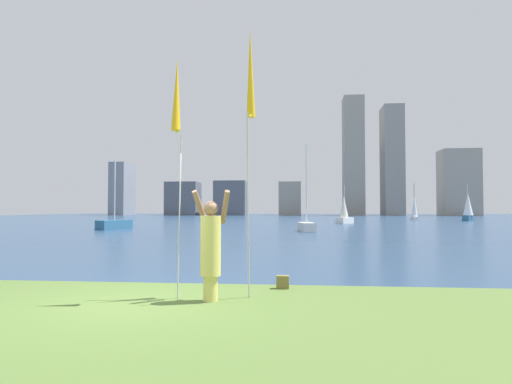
# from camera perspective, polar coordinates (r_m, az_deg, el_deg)

# --- Properties ---
(ground) EXTENTS (120.00, 138.00, 0.12)m
(ground) POSITION_cam_1_polar(r_m,az_deg,el_deg) (58.31, 3.06, -3.58)
(ground) COLOR #4C662D
(person) EXTENTS (0.68, 0.50, 1.85)m
(person) POSITION_cam_1_polar(r_m,az_deg,el_deg) (7.72, -5.64, -6.71)
(person) COLOR #D8CC66
(person) RESTS_ON ground
(kite_flag_left) EXTENTS (0.16, 0.46, 4.10)m
(kite_flag_left) POSITION_cam_1_polar(r_m,az_deg,el_deg) (8.05, -9.81, 11.14)
(kite_flag_left) COLOR #B2B2B7
(kite_flag_left) RESTS_ON ground
(kite_flag_right) EXTENTS (0.16, 0.65, 4.77)m
(kite_flag_right) POSITION_cam_1_polar(r_m,az_deg,el_deg) (8.49, -0.70, 13.89)
(kite_flag_right) COLOR #B2B2B7
(kite_flag_right) RESTS_ON ground
(bag) EXTENTS (0.24, 0.15, 0.25)m
(bag) POSITION_cam_1_polar(r_m,az_deg,el_deg) (8.97, 3.34, -11.10)
(bag) COLOR olive
(bag) RESTS_ON ground
(sailboat_1) EXTENTS (1.90, 1.99, 3.88)m
(sailboat_1) POSITION_cam_1_polar(r_m,az_deg,el_deg) (46.65, 10.89, -2.45)
(sailboat_1) COLOR white
(sailboat_1) RESTS_ON ground
(sailboat_3) EXTENTS (1.81, 3.08, 5.09)m
(sailboat_3) POSITION_cam_1_polar(r_m,az_deg,el_deg) (34.87, -17.17, -3.82)
(sailboat_3) COLOR #2D6084
(sailboat_3) RESTS_ON ground
(sailboat_4) EXTENTS (1.23, 2.51, 5.84)m
(sailboat_4) POSITION_cam_1_polar(r_m,az_deg,el_deg) (30.52, 6.29, -4.21)
(sailboat_4) COLOR silver
(sailboat_4) RESTS_ON ground
(sailboat_5) EXTENTS (0.83, 1.62, 4.82)m
(sailboat_5) POSITION_cam_1_polar(r_m,az_deg,el_deg) (63.78, 19.07, -1.96)
(sailboat_5) COLOR white
(sailboat_5) RESTS_ON ground
(sailboat_7) EXTENTS (1.88, 2.32, 4.55)m
(sailboat_7) POSITION_cam_1_polar(r_m,az_deg,el_deg) (61.32, 24.82, -1.77)
(sailboat_7) COLOR #2D6084
(sailboat_7) RESTS_ON ground
(skyline_tower_0) EXTENTS (3.45, 7.10, 11.48)m
(skyline_tower_0) POSITION_cam_1_polar(r_m,az_deg,el_deg) (105.64, -16.27, 0.35)
(skyline_tower_0) COLOR gray
(skyline_tower_0) RESTS_ON ground
(skyline_tower_1) EXTENTS (6.87, 5.88, 7.18)m
(skyline_tower_1) POSITION_cam_1_polar(r_m,az_deg,el_deg) (101.17, -9.03, -0.82)
(skyline_tower_1) COLOR #565B66
(skyline_tower_1) RESTS_ON ground
(skyline_tower_2) EXTENTS (6.82, 4.98, 7.41)m
(skyline_tower_2) POSITION_cam_1_polar(r_m,az_deg,el_deg) (99.59, -3.17, -0.76)
(skyline_tower_2) COLOR #565B66
(skyline_tower_2) RESTS_ON ground
(skyline_tower_3) EXTENTS (4.73, 3.93, 7.20)m
(skyline_tower_3) POSITION_cam_1_polar(r_m,az_deg,el_deg) (99.37, 4.24, -0.82)
(skyline_tower_3) COLOR gray
(skyline_tower_3) RESTS_ON ground
(skyline_tower_4) EXTENTS (4.28, 5.95, 25.54)m
(skyline_tower_4) POSITION_cam_1_polar(r_m,az_deg,el_deg) (101.89, 11.98, 4.36)
(skyline_tower_4) COLOR gray
(skyline_tower_4) RESTS_ON ground
(skyline_tower_5) EXTENTS (4.08, 6.95, 23.18)m
(skyline_tower_5) POSITION_cam_1_polar(r_m,az_deg,el_deg) (102.08, 16.53, 3.72)
(skyline_tower_5) COLOR gray
(skyline_tower_5) RESTS_ON ground
(skyline_tower_6) EXTENTS (7.23, 6.09, 13.45)m
(skyline_tower_6) POSITION_cam_1_polar(r_m,az_deg,el_deg) (102.36, 23.87, 1.06)
(skyline_tower_6) COLOR gray
(skyline_tower_6) RESTS_ON ground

